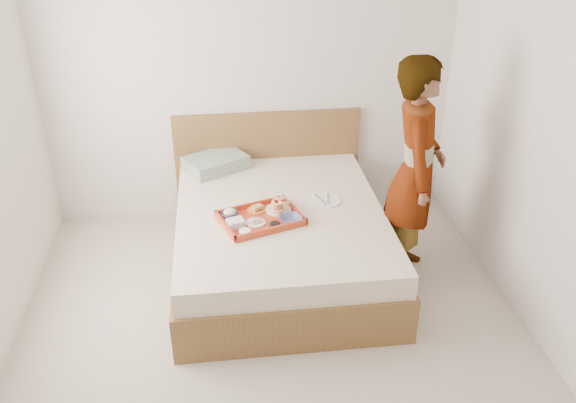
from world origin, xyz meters
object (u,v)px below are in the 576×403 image
Objects in this scene: dinner_plate at (324,200)px; tray at (261,218)px; person at (415,172)px; bed at (280,239)px.

tray is at bearing -154.61° from dinner_plate.
person is at bearing -18.48° from tray.
person is (0.62, -0.25, 0.33)m from dinner_plate.
dinner_plate is (0.36, 0.09, 0.27)m from bed.
dinner_plate is at bearing 14.69° from bed.
bed is 0.46m from dinner_plate.
dinner_plate is 0.15× the size of person.
person reaches higher than bed.
bed is at bearing 97.46° from person.
bed is 1.16× the size of person.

